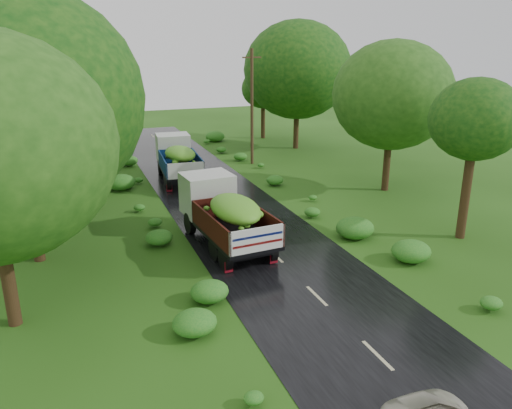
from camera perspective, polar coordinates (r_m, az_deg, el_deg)
ground at (r=16.35m, az=13.72°, el=-16.44°), size 120.00×120.00×0.00m
road at (r=20.02m, az=5.63°, el=-9.10°), size 6.50×80.00×0.02m
road_lines at (r=20.82m, az=4.40°, el=-7.91°), size 0.12×69.60×0.00m
truck_near at (r=23.34m, az=-3.81°, el=-0.66°), size 2.97×7.07×2.90m
truck_far at (r=34.93m, az=-8.99°, el=5.41°), size 2.83×6.84×2.81m
utility_pole at (r=38.60m, az=-0.47°, el=11.17°), size 1.52×0.27×8.69m
trees_left at (r=32.55m, az=-25.49°, el=12.80°), size 8.03×34.84×10.53m
trees_right at (r=38.54m, az=8.46°, el=13.40°), size 5.28×31.06×8.77m
shrubs at (r=27.59m, az=-2.63°, el=-0.48°), size 11.90×44.00×0.70m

